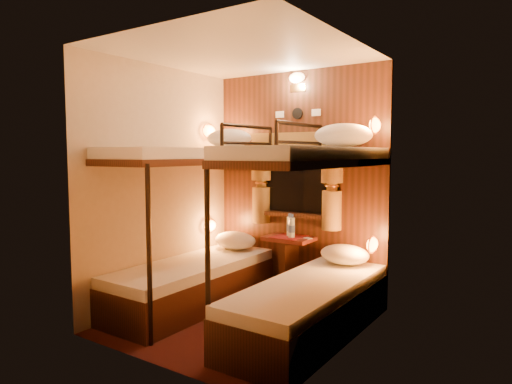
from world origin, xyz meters
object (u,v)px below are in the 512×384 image
Objects in this scene: bunk_right at (309,270)px; bottle_left at (290,226)px; table at (289,259)px; bottle_right at (292,228)px; bunk_left at (193,251)px.

bottle_left is at bearing 128.83° from bunk_right.
table is (-0.65, 0.78, -0.14)m from bunk_right.
bottle_right is at bearing 128.57° from bunk_right.
bunk_right reaches higher than bottle_right.
bunk_left reaches higher than bottle_left.
bottle_right is at bearing -48.43° from bottle_left.
bunk_right reaches higher than table.
bunk_right is at bearing -51.43° from bottle_right.
bottle_left is at bearing 131.57° from bottle_right.
bottle_right is (0.05, -0.03, 0.34)m from table.
bottle_left is (-0.66, 0.82, 0.20)m from bunk_right.
table is (0.65, 0.78, -0.14)m from bunk_left.
bunk_right is at bearing 0.00° from bunk_left.
bottle_left is at bearing 52.32° from bunk_left.
bottle_right is at bearing -30.64° from table.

